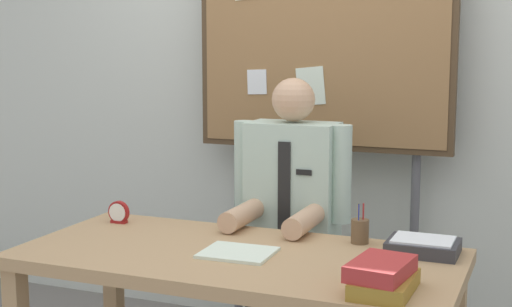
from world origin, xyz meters
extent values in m
cube|color=silver|center=(0.00, 1.26, 1.35)|extent=(6.40, 0.08, 2.70)
cube|color=tan|center=(0.00, 0.00, 0.72)|extent=(1.66, 0.78, 0.05)
cube|color=tan|center=(-0.77, 0.33, 0.35)|extent=(0.07, 0.07, 0.69)
cube|color=#B2CCBC|center=(0.00, 0.63, 0.81)|extent=(0.40, 0.22, 0.73)
sphere|color=tan|center=(0.00, 0.63, 1.27)|extent=(0.19, 0.19, 0.19)
cylinder|color=#B2CCBC|center=(-0.23, 0.61, 0.96)|extent=(0.09, 0.09, 0.43)
cylinder|color=#B2CCBC|center=(0.23, 0.61, 0.96)|extent=(0.09, 0.09, 0.43)
cylinder|color=tan|center=(-0.14, 0.37, 0.79)|extent=(0.09, 0.30, 0.09)
cylinder|color=tan|center=(0.14, 0.37, 0.79)|extent=(0.09, 0.30, 0.09)
cube|color=black|center=(0.00, 0.51, 0.86)|extent=(0.06, 0.01, 0.48)
cube|color=black|center=(0.09, 0.51, 0.97)|extent=(0.07, 0.01, 0.02)
cube|color=#4C3823|center=(0.00, 1.06, 1.57)|extent=(1.30, 0.05, 1.16)
cube|color=olive|center=(0.00, 1.05, 1.57)|extent=(1.24, 0.04, 1.10)
cylinder|color=#59595E|center=(-0.47, 1.09, 0.51)|extent=(0.04, 0.04, 1.02)
cylinder|color=#59595E|center=(0.47, 1.09, 0.51)|extent=(0.04, 0.04, 1.02)
cube|color=silver|center=(-0.05, 1.02, 1.31)|extent=(0.16, 0.00, 0.20)
cube|color=white|center=(-0.34, 1.02, 1.33)|extent=(0.11, 0.00, 0.13)
cube|color=olive|center=(0.61, -0.23, 0.77)|extent=(0.18, 0.27, 0.05)
cube|color=#B22D2D|center=(0.60, -0.24, 0.82)|extent=(0.19, 0.26, 0.05)
cube|color=silver|center=(0.01, -0.02, 0.75)|extent=(0.27, 0.23, 0.01)
cylinder|color=maroon|center=(-0.67, 0.23, 0.79)|extent=(0.10, 0.02, 0.10)
cylinder|color=white|center=(-0.67, 0.22, 0.79)|extent=(0.08, 0.00, 0.08)
cube|color=maroon|center=(-0.67, 0.23, 0.75)|extent=(0.07, 0.04, 0.01)
cylinder|color=brown|center=(0.39, 0.30, 0.79)|extent=(0.07, 0.07, 0.09)
cylinder|color=#263399|center=(0.39, 0.29, 0.83)|extent=(0.01, 0.01, 0.15)
cylinder|color=maroon|center=(0.40, 0.31, 0.83)|extent=(0.01, 0.01, 0.15)
cylinder|color=gold|center=(0.39, 0.29, 0.83)|extent=(0.01, 0.01, 0.15)
cube|color=#333338|center=(0.65, 0.25, 0.77)|extent=(0.26, 0.20, 0.05)
cube|color=white|center=(0.65, 0.25, 0.80)|extent=(0.22, 0.17, 0.01)
camera|label=1|loc=(1.07, -2.45, 1.51)|focal=51.67mm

